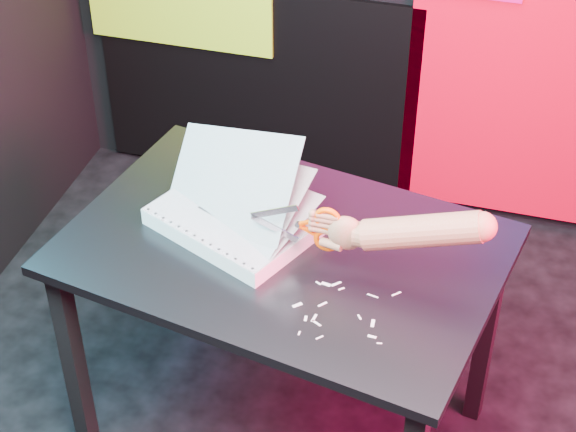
% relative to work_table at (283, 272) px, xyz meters
% --- Properties ---
extents(room, '(3.01, 3.01, 2.71)m').
position_rel_work_table_xyz_m(room, '(0.27, -0.20, 0.70)').
color(room, black).
rests_on(room, ground).
extents(work_table, '(1.27, 0.96, 0.75)m').
position_rel_work_table_xyz_m(work_table, '(0.00, 0.00, 0.00)').
color(work_table, black).
rests_on(work_table, ground).
extents(printout_stack, '(0.51, 0.45, 0.31)m').
position_rel_work_table_xyz_m(printout_stack, '(-0.15, 0.04, 0.13)').
color(printout_stack, white).
rests_on(printout_stack, work_table).
extents(scissors, '(0.24, 0.02, 0.14)m').
position_rel_work_table_xyz_m(scissors, '(0.12, -0.06, 0.23)').
color(scissors, '#AFB1B7').
rests_on(scissors, printout_stack).
extents(hand_forearm, '(0.45, 0.08, 0.18)m').
position_rel_work_table_xyz_m(hand_forearm, '(0.34, -0.06, 0.27)').
color(hand_forearm, '#A56A55').
rests_on(hand_forearm, work_table).
extents(paper_clippings, '(0.25, 0.22, 0.00)m').
position_rel_work_table_xyz_m(paper_clippings, '(0.20, -0.20, 0.10)').
color(paper_clippings, silver).
rests_on(paper_clippings, work_table).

